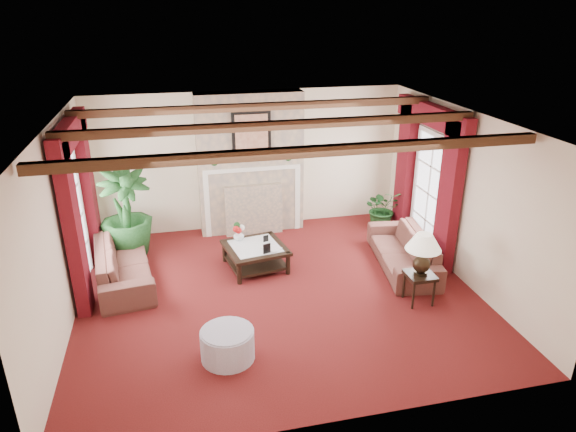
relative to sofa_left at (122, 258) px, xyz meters
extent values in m
plane|color=#3E0D0B|center=(2.36, -0.94, -0.40)|extent=(6.00, 6.00, 0.00)
plane|color=white|center=(2.36, -0.94, 2.30)|extent=(6.00, 6.00, 0.00)
cube|color=beige|center=(2.36, 1.81, 0.95)|extent=(6.00, 0.02, 2.70)
cube|color=beige|center=(-0.64, -0.94, 0.95)|extent=(0.02, 5.50, 2.70)
cube|color=beige|center=(5.36, -0.94, 0.95)|extent=(0.02, 5.50, 2.70)
imported|color=#390F1C|center=(0.00, 0.00, 0.00)|extent=(2.22, 1.13, 0.81)
imported|color=#390F1C|center=(4.61, -0.53, -0.01)|extent=(2.18, 1.16, 0.78)
imported|color=black|center=(0.04, 0.98, 0.05)|extent=(1.95, 2.19, 0.90)
imported|color=black|center=(4.91, 1.07, -0.08)|extent=(0.91, 0.97, 0.64)
cylinder|color=#9892A6|center=(1.40, -2.35, -0.20)|extent=(0.68, 0.68, 0.40)
imported|color=silver|center=(1.92, 0.27, 0.08)|extent=(0.20, 0.21, 0.18)
imported|color=black|center=(2.31, -0.26, 0.14)|extent=(0.24, 0.24, 0.30)
camera|label=1|loc=(0.95, -7.73, 3.77)|focal=32.00mm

